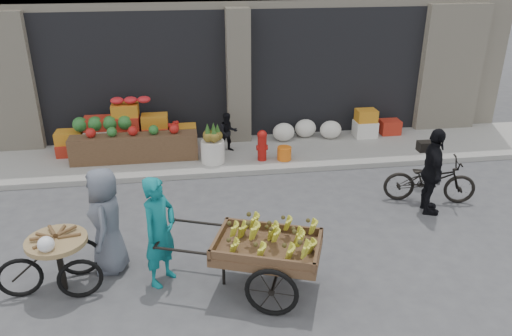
{
  "coord_description": "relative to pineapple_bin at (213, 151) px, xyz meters",
  "views": [
    {
      "loc": [
        -1.3,
        -6.71,
        4.52
      ],
      "look_at": [
        -0.17,
        0.93,
        1.1
      ],
      "focal_mm": 35.0,
      "sensor_mm": 36.0,
      "label": 1
    }
  ],
  "objects": [
    {
      "name": "ground",
      "position": [
        0.75,
        -3.6,
        -0.37
      ],
      "size": [
        80.0,
        80.0,
        0.0
      ],
      "primitive_type": "plane",
      "color": "#424244",
      "rests_on": "ground"
    },
    {
      "name": "sidewalk",
      "position": [
        0.75,
        0.5,
        -0.31
      ],
      "size": [
        18.0,
        2.2,
        0.12
      ],
      "primitive_type": "cube",
      "color": "gray",
      "rests_on": "ground"
    },
    {
      "name": "fruit_display",
      "position": [
        -1.73,
        0.78,
        0.3
      ],
      "size": [
        3.1,
        1.12,
        1.24
      ],
      "color": "#AC2717",
      "rests_on": "sidewalk"
    },
    {
      "name": "pineapple_bin",
      "position": [
        0.0,
        0.0,
        0.0
      ],
      "size": [
        0.52,
        0.52,
        0.5
      ],
      "primitive_type": "cylinder",
      "color": "silver",
      "rests_on": "sidewalk"
    },
    {
      "name": "fire_hydrant",
      "position": [
        1.1,
        -0.05,
        0.13
      ],
      "size": [
        0.22,
        0.22,
        0.71
      ],
      "color": "#A5140F",
      "rests_on": "sidewalk"
    },
    {
      "name": "orange_bucket",
      "position": [
        1.6,
        -0.1,
        -0.1
      ],
      "size": [
        0.32,
        0.32,
        0.3
      ],
      "primitive_type": "cylinder",
      "color": "orange",
      "rests_on": "sidewalk"
    },
    {
      "name": "right_bay_goods",
      "position": [
        3.36,
        1.1,
        0.04
      ],
      "size": [
        3.35,
        0.6,
        0.7
      ],
      "color": "silver",
      "rests_on": "sidewalk"
    },
    {
      "name": "seated_person",
      "position": [
        0.4,
        0.6,
        0.21
      ],
      "size": [
        0.51,
        0.43,
        0.93
      ],
      "primitive_type": "imported",
      "rotation": [
        0.0,
        0.0,
        0.17
      ],
      "color": "black",
      "rests_on": "sidewalk"
    },
    {
      "name": "banana_cart",
      "position": [
        0.41,
        -4.51,
        0.38
      ],
      "size": [
        2.65,
        1.76,
        1.03
      ],
      "rotation": [
        0.0,
        0.0,
        -0.36
      ],
      "color": "brown",
      "rests_on": "ground"
    },
    {
      "name": "vendor_woman",
      "position": [
        -1.02,
        -4.09,
        0.47
      ],
      "size": [
        0.69,
        0.73,
        1.67
      ],
      "primitive_type": "imported",
      "rotation": [
        0.0,
        0.0,
        0.93
      ],
      "color": "#0F7177",
      "rests_on": "ground"
    },
    {
      "name": "tricycle_cart",
      "position": [
        -2.44,
        -4.07,
        0.2
      ],
      "size": [
        1.46,
        0.97,
        0.95
      ],
      "rotation": [
        0.0,
        0.0,
        0.17
      ],
      "color": "#9E7F51",
      "rests_on": "ground"
    },
    {
      "name": "vendor_grey",
      "position": [
        -1.8,
        -3.65,
        0.46
      ],
      "size": [
        0.53,
        0.81,
        1.66
      ],
      "primitive_type": "imported",
      "rotation": [
        0.0,
        0.0,
        -1.57
      ],
      "color": "slate",
      "rests_on": "ground"
    },
    {
      "name": "bicycle",
      "position": [
        4.0,
        -2.26,
        0.08
      ],
      "size": [
        1.81,
        1.01,
        0.9
      ],
      "primitive_type": "imported",
      "rotation": [
        0.0,
        0.0,
        1.32
      ],
      "color": "black",
      "rests_on": "ground"
    },
    {
      "name": "cyclist",
      "position": [
        3.8,
        -2.66,
        0.44
      ],
      "size": [
        0.62,
        1.02,
        1.63
      ],
      "primitive_type": "imported",
      "rotation": [
        0.0,
        0.0,
        1.32
      ],
      "color": "black",
      "rests_on": "ground"
    }
  ]
}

